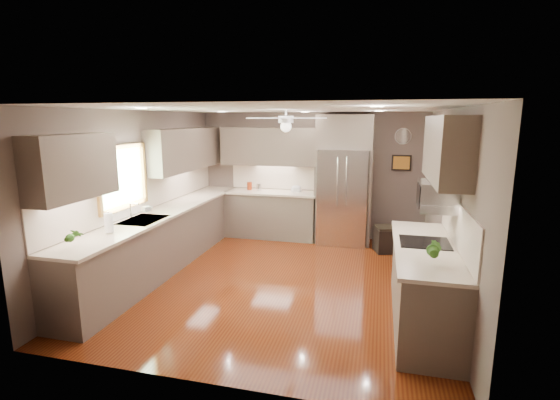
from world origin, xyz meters
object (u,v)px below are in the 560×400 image
at_px(soap_bottle, 147,208).
at_px(microwave, 437,196).
at_px(bowl, 296,191).
at_px(refrigerator, 344,182).
at_px(stool, 386,239).
at_px(potted_plant_right, 435,250).
at_px(canister_a, 250,186).
at_px(potted_plant_left, 72,236).
at_px(paper_towel, 109,223).
at_px(canister_b, 259,187).

bearing_deg(soap_bottle, microwave, -5.42).
relative_size(bowl, refrigerator, 0.09).
xyz_separation_m(soap_bottle, refrigerator, (2.77, 2.32, 0.16)).
xyz_separation_m(bowl, stool, (1.76, -0.48, -0.73)).
xyz_separation_m(potted_plant_right, microwave, (0.10, 0.86, 0.39)).
xyz_separation_m(canister_a, refrigerator, (1.92, -0.10, 0.17)).
height_order(potted_plant_left, stool, potted_plant_left).
bearing_deg(paper_towel, bowl, 63.81).
relative_size(canister_a, canister_b, 1.09).
bearing_deg(stool, refrigerator, 152.97).
bearing_deg(bowl, potted_plant_left, -112.65).
distance_m(soap_bottle, refrigerator, 3.62).
distance_m(canister_b, refrigerator, 1.71).
bearing_deg(refrigerator, microwave, -63.91).
distance_m(potted_plant_left, bowl, 4.43).
bearing_deg(canister_b, paper_towel, -105.20).
distance_m(canister_b, potted_plant_right, 4.65).
height_order(refrigerator, microwave, refrigerator).
relative_size(bowl, microwave, 0.39).
relative_size(canister_a, potted_plant_left, 0.54).
bearing_deg(canister_b, soap_bottle, -114.26).
distance_m(potted_plant_left, refrigerator, 4.82).
distance_m(potted_plant_right, stool, 3.28).
xyz_separation_m(canister_a, canister_b, (0.22, -0.05, -0.01)).
bearing_deg(potted_plant_left, stool, 46.17).
xyz_separation_m(canister_a, paper_towel, (-0.72, -3.50, 0.06)).
bearing_deg(canister_a, stool, -10.66).
height_order(soap_bottle, potted_plant_right, potted_plant_right).
relative_size(bowl, stool, 0.45).
bearing_deg(potted_plant_left, microwave, 18.47).
bearing_deg(potted_plant_right, refrigerator, 108.99).
distance_m(canister_a, microwave, 4.31).
distance_m(refrigerator, paper_towel, 4.31).
bearing_deg(potted_plant_right, canister_b, 129.01).
relative_size(potted_plant_left, stool, 0.62).
bearing_deg(paper_towel, potted_plant_right, -2.46).
bearing_deg(stool, bowl, 164.84).
xyz_separation_m(canister_b, soap_bottle, (-1.07, -2.37, 0.01)).
height_order(bowl, stool, bowl).
height_order(potted_plant_right, refrigerator, refrigerator).
height_order(soap_bottle, paper_towel, paper_towel).
bearing_deg(canister_a, refrigerator, -2.86).
bearing_deg(potted_plant_left, soap_bottle, 94.15).
height_order(canister_a, potted_plant_right, potted_plant_right).
bearing_deg(refrigerator, canister_a, 177.14).
height_order(canister_b, potted_plant_left, potted_plant_left).
distance_m(bowl, refrigerator, 0.96).
bearing_deg(canister_b, stool, -10.49).
distance_m(canister_b, microwave, 4.12).
bearing_deg(refrigerator, bowl, 176.55).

